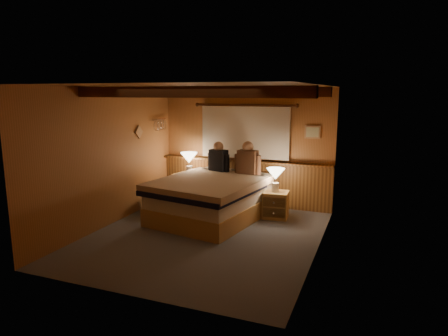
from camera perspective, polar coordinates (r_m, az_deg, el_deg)
The scene contains 19 objects.
floor at distance 6.62m, azimuth -2.74°, elevation -9.63°, with size 4.20×4.20×0.00m, color #575D67.
ceiling at distance 6.20m, azimuth -2.94°, elevation 11.64°, with size 4.20×4.20×0.00m, color tan.
wall_back at distance 8.24m, azimuth 3.13°, elevation 3.06°, with size 3.60×3.60×0.00m, color #B57241.
wall_left at distance 7.21m, azimuth -16.01°, elevation 1.55°, with size 4.20×4.20×0.00m, color #B57241.
wall_right at distance 5.81m, azimuth 13.60°, elevation -0.49°, with size 4.20×4.20×0.00m, color #B57241.
wall_front at distance 4.51m, azimuth -13.79°, elevation -3.75°, with size 3.60×3.60×0.00m, color #B57241.
wainscot at distance 8.30m, azimuth 2.94°, elevation -1.89°, with size 3.60×0.23×0.94m.
curtain_window at distance 8.13m, azimuth 3.00°, elevation 5.24°, with size 2.18×0.09×1.11m.
ceiling_beams at distance 6.34m, azimuth -2.37°, elevation 10.81°, with size 3.60×1.65×0.16m.
coat_rail at distance 8.42m, azimuth -9.24°, elevation 6.31°, with size 0.05×0.55×0.24m.
framed_print at distance 7.86m, azimuth 12.53°, elevation 5.02°, with size 0.30×0.04×0.25m.
bed at distance 7.37m, azimuth -1.74°, elevation -4.29°, with size 2.00×2.43×0.75m.
nightstand_left at distance 8.48m, azimuth -5.05°, elevation -2.87°, with size 0.65×0.61×0.62m.
nightstand_right at distance 7.50m, azimuth 7.38°, elevation -5.22°, with size 0.49×0.45×0.50m.
lamp_left at distance 8.32m, azimuth -5.02°, elevation 1.28°, with size 0.35×0.35×0.46m.
lamp_right at distance 7.38m, azimuth 7.38°, elevation -1.05°, with size 0.34×0.34×0.44m.
person_left at distance 8.00m, azimuth -0.79°, elevation 1.30°, with size 0.50×0.28×0.62m.
person_right at distance 7.73m, azimuth 3.41°, elevation 1.08°, with size 0.54×0.24×0.66m.
duffel_bag at distance 7.93m, azimuth -9.29°, elevation -4.97°, with size 0.59×0.40×0.39m.
Camera 1 is at (2.53, -5.66, 2.31)m, focal length 32.00 mm.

